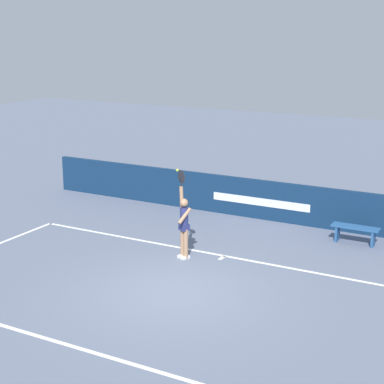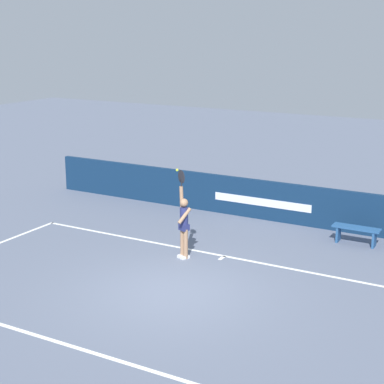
# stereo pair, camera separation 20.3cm
# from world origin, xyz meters

# --- Properties ---
(ground_plane) EXTENTS (60.00, 60.00, 0.00)m
(ground_plane) POSITION_xyz_m (0.00, 0.00, 0.00)
(ground_plane) COLOR slate
(court_lines) EXTENTS (11.74, 5.72, 0.00)m
(court_lines) POSITION_xyz_m (0.00, -0.21, 0.00)
(court_lines) COLOR white
(court_lines) RESTS_ON ground
(back_wall) EXTENTS (16.29, 0.17, 1.21)m
(back_wall) POSITION_xyz_m (-0.00, 6.08, 0.61)
(back_wall) COLOR #0F2948
(back_wall) RESTS_ON ground
(tennis_player) EXTENTS (0.45, 0.44, 2.30)m
(tennis_player) POSITION_xyz_m (-0.86, 1.97, 0.94)
(tennis_player) COLOR #9F785A
(tennis_player) RESTS_ON ground
(tennis_ball) EXTENTS (0.07, 0.07, 0.07)m
(tennis_ball) POSITION_xyz_m (-0.87, 1.68, 2.35)
(tennis_ball) COLOR #CBE531
(courtside_bench_near) EXTENTS (1.29, 0.37, 0.49)m
(courtside_bench_near) POSITION_xyz_m (2.70, 5.15, 0.36)
(courtside_bench_near) COLOR #244F83
(courtside_bench_near) RESTS_ON ground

